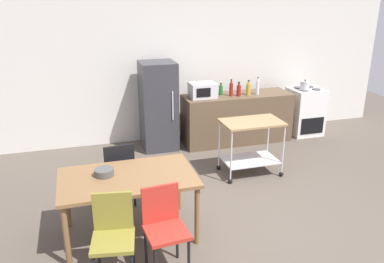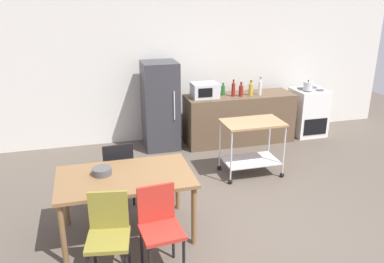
{
  "view_description": "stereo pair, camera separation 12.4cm",
  "coord_description": "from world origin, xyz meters",
  "px_view_note": "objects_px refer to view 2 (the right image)",
  "views": [
    {
      "loc": [
        -1.88,
        -3.84,
        2.7
      ],
      "look_at": [
        -0.38,
        1.2,
        0.8
      ],
      "focal_mm": 36.84,
      "sensor_mm": 36.0,
      "label": 1
    },
    {
      "loc": [
        -1.76,
        -3.87,
        2.7
      ],
      "look_at": [
        -0.38,
        1.2,
        0.8
      ],
      "focal_mm": 36.84,
      "sensor_mm": 36.0,
      "label": 2
    }
  ],
  "objects_px": {
    "kitchen_cart": "(252,139)",
    "refrigerator": "(160,106)",
    "chair_red": "(160,224)",
    "bottle_sparkling_water": "(233,89)",
    "bottle_hot_sauce": "(241,91)",
    "kettle": "(308,86)",
    "microwave": "(205,90)",
    "chair_olive": "(108,232)",
    "chair_black": "(118,169)",
    "fruit_bowl": "(102,171)",
    "bottle_vinegar": "(251,89)",
    "bottle_soy_sauce": "(260,88)",
    "stove_oven": "(308,112)",
    "bottle_wine": "(223,90)",
    "dining_table": "(125,182)"
  },
  "relations": [
    {
      "from": "bottle_sparkling_water",
      "to": "kettle",
      "type": "bearing_deg",
      "value": -0.72
    },
    {
      "from": "refrigerator",
      "to": "chair_red",
      "type": "bearing_deg",
      "value": -101.18
    },
    {
      "from": "microwave",
      "to": "bottle_soy_sauce",
      "type": "xyz_separation_m",
      "value": [
        1.02,
        -0.09,
        0.0
      ]
    },
    {
      "from": "kitchen_cart",
      "to": "refrigerator",
      "type": "bearing_deg",
      "value": 127.53
    },
    {
      "from": "bottle_vinegar",
      "to": "chair_black",
      "type": "bearing_deg",
      "value": -146.74
    },
    {
      "from": "kitchen_cart",
      "to": "chair_olive",
      "type": "bearing_deg",
      "value": -141.23
    },
    {
      "from": "dining_table",
      "to": "chair_olive",
      "type": "distance_m",
      "value": 0.76
    },
    {
      "from": "refrigerator",
      "to": "bottle_vinegar",
      "type": "bearing_deg",
      "value": -6.45
    },
    {
      "from": "chair_red",
      "to": "refrigerator",
      "type": "bearing_deg",
      "value": 73.88
    },
    {
      "from": "kitchen_cart",
      "to": "bottle_vinegar",
      "type": "relative_size",
      "value": 3.37
    },
    {
      "from": "bottle_hot_sauce",
      "to": "fruit_bowl",
      "type": "height_order",
      "value": "bottle_hot_sauce"
    },
    {
      "from": "dining_table",
      "to": "bottle_wine",
      "type": "height_order",
      "value": "bottle_wine"
    },
    {
      "from": "stove_oven",
      "to": "fruit_bowl",
      "type": "height_order",
      "value": "stove_oven"
    },
    {
      "from": "microwave",
      "to": "fruit_bowl",
      "type": "bearing_deg",
      "value": -129.07
    },
    {
      "from": "chair_black",
      "to": "bottle_wine",
      "type": "bearing_deg",
      "value": -144.13
    },
    {
      "from": "dining_table",
      "to": "chair_red",
      "type": "distance_m",
      "value": 0.76
    },
    {
      "from": "microwave",
      "to": "bottle_wine",
      "type": "xyz_separation_m",
      "value": [
        0.37,
        0.07,
        -0.04
      ]
    },
    {
      "from": "chair_olive",
      "to": "kitchen_cart",
      "type": "height_order",
      "value": "chair_olive"
    },
    {
      "from": "chair_olive",
      "to": "bottle_hot_sauce",
      "type": "distance_m",
      "value": 4.03
    },
    {
      "from": "kitchen_cart",
      "to": "bottle_soy_sauce",
      "type": "relative_size",
      "value": 2.85
    },
    {
      "from": "microwave",
      "to": "bottle_sparkling_water",
      "type": "relative_size",
      "value": 1.52
    },
    {
      "from": "bottle_wine",
      "to": "kettle",
      "type": "bearing_deg",
      "value": -5.14
    },
    {
      "from": "chair_black",
      "to": "kitchen_cart",
      "type": "xyz_separation_m",
      "value": [
        2.04,
        0.4,
        0.05
      ]
    },
    {
      "from": "bottle_hot_sauce",
      "to": "kettle",
      "type": "height_order",
      "value": "bottle_hot_sauce"
    },
    {
      "from": "kettle",
      "to": "chair_olive",
      "type": "bearing_deg",
      "value": -141.8
    },
    {
      "from": "bottle_wine",
      "to": "fruit_bowl",
      "type": "xyz_separation_m",
      "value": [
        -2.29,
        -2.44,
        -0.2
      ]
    },
    {
      "from": "chair_black",
      "to": "bottle_hot_sauce",
      "type": "height_order",
      "value": "bottle_hot_sauce"
    },
    {
      "from": "fruit_bowl",
      "to": "kitchen_cart",
      "type": "bearing_deg",
      "value": 24.28
    },
    {
      "from": "refrigerator",
      "to": "microwave",
      "type": "distance_m",
      "value": 0.83
    },
    {
      "from": "dining_table",
      "to": "fruit_bowl",
      "type": "distance_m",
      "value": 0.29
    },
    {
      "from": "chair_red",
      "to": "kitchen_cart",
      "type": "bearing_deg",
      "value": 40.79
    },
    {
      "from": "chair_black",
      "to": "fruit_bowl",
      "type": "xyz_separation_m",
      "value": [
        -0.21,
        -0.62,
        0.27
      ]
    },
    {
      "from": "chair_black",
      "to": "bottle_hot_sauce",
      "type": "xyz_separation_m",
      "value": [
        2.36,
        1.66,
        0.49
      ]
    },
    {
      "from": "dining_table",
      "to": "bottle_soy_sauce",
      "type": "bearing_deg",
      "value": 41.34
    },
    {
      "from": "chair_black",
      "to": "kitchen_cart",
      "type": "bearing_deg",
      "value": -174.27
    },
    {
      "from": "chair_red",
      "to": "refrigerator",
      "type": "distance_m",
      "value": 3.33
    },
    {
      "from": "stove_oven",
      "to": "bottle_wine",
      "type": "distance_m",
      "value": 1.83
    },
    {
      "from": "chair_olive",
      "to": "fruit_bowl",
      "type": "xyz_separation_m",
      "value": [
        0.0,
        0.8,
        0.27
      ]
    },
    {
      "from": "kitchen_cart",
      "to": "bottle_hot_sauce",
      "type": "height_order",
      "value": "bottle_hot_sauce"
    },
    {
      "from": "refrigerator",
      "to": "bottle_wine",
      "type": "height_order",
      "value": "refrigerator"
    },
    {
      "from": "kitchen_cart",
      "to": "bottle_wine",
      "type": "relative_size",
      "value": 4.17
    },
    {
      "from": "chair_red",
      "to": "bottle_sparkling_water",
      "type": "xyz_separation_m",
      "value": [
        1.94,
        3.1,
        0.51
      ]
    },
    {
      "from": "dining_table",
      "to": "microwave",
      "type": "distance_m",
      "value": 3.0
    },
    {
      "from": "bottle_hot_sauce",
      "to": "bottle_sparkling_water",
      "type": "bearing_deg",
      "value": 164.18
    },
    {
      "from": "refrigerator",
      "to": "microwave",
      "type": "bearing_deg",
      "value": -7.82
    },
    {
      "from": "chair_black",
      "to": "bottle_sparkling_water",
      "type": "bearing_deg",
      "value": -148.1
    },
    {
      "from": "chair_black",
      "to": "bottle_soy_sauce",
      "type": "bearing_deg",
      "value": -154.05
    },
    {
      "from": "kitchen_cart",
      "to": "kettle",
      "type": "bearing_deg",
      "value": 37.42
    },
    {
      "from": "stove_oven",
      "to": "kitchen_cart",
      "type": "relative_size",
      "value": 1.01
    },
    {
      "from": "bottle_soy_sauce",
      "to": "bottle_sparkling_water",
      "type": "bearing_deg",
      "value": 176.09
    }
  ]
}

